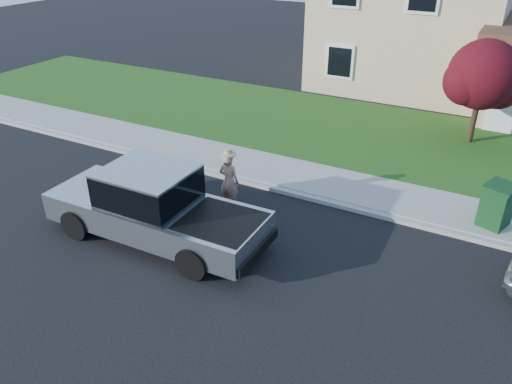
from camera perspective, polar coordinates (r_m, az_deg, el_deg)
ground at (r=12.47m, az=-1.13°, el=-6.10°), size 80.00×80.00×0.00m
curb at (r=14.34m, az=8.07°, el=-1.13°), size 40.00×0.20×0.12m
sidewalk at (r=15.25m, az=9.57°, el=0.73°), size 40.00×2.00×0.15m
lawn at (r=19.22m, az=14.15°, el=6.16°), size 40.00×7.00×0.10m
house at (r=25.87m, az=20.69°, el=18.10°), size 14.00×11.30×6.85m
pickup_truck at (r=12.53m, az=-11.53°, el=-1.75°), size 5.83×2.25×1.90m
woman at (r=13.69m, az=-3.11°, el=1.35°), size 0.60×0.43×1.78m
ornamental_tree at (r=18.98m, az=24.62°, el=11.74°), size 2.64×2.38×3.62m
trash_bin at (r=14.12m, az=25.84°, el=-1.34°), size 0.92×0.98×1.14m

